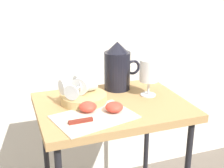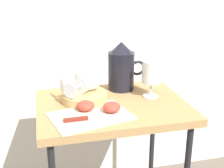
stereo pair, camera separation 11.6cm
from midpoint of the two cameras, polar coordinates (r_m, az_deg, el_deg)
The scene contains 10 objects.
table at distance 1.22m, azimuth 2.74°, elevation -6.72°, with size 0.58×0.44×0.68m.
linen_napkin at distance 1.08m, azimuth -0.94°, elevation -6.11°, with size 0.28×0.19×0.00m, color beige.
basket_tray at distance 1.20m, azimuth -2.46°, elevation -2.56°, with size 0.18×0.18×0.04m, color tan.
pitcher at distance 1.32m, azimuth 4.31°, elevation 2.57°, with size 0.17×0.11×0.21m.
wine_glass_upright at distance 1.24m, azimuth 10.14°, elevation 1.88°, with size 0.08×0.08×0.15m.
wine_glass_tipped_near at distance 1.20m, azimuth -2.52°, elevation 0.10°, with size 0.14×0.15×0.07m.
wine_glass_tipped_far at distance 1.21m, azimuth -2.31°, elevation 0.30°, with size 0.15×0.10×0.07m.
apple_half_left at distance 1.11m, azimuth -2.02°, elevation -4.18°, with size 0.07×0.07×0.04m, color #CC3D2D.
apple_half_right at distance 1.10m, azimuth 2.95°, elevation -4.45°, with size 0.07×0.07×0.04m, color #CC3D2D.
knife at distance 1.05m, azimuth -1.46°, elevation -6.56°, with size 0.24×0.02×0.01m.
Camera 2 is at (-0.26, -1.07, 1.16)m, focal length 48.52 mm.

